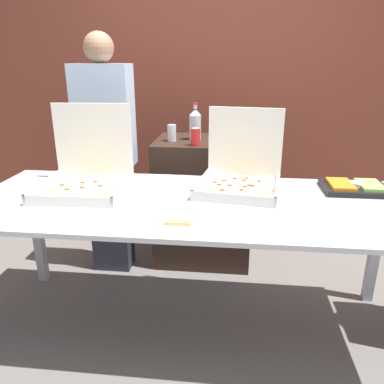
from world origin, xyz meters
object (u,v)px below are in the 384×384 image
at_px(veggie_tray, 355,187).
at_px(soda_bottle, 195,124).
at_px(pizza_box_far_left, 86,175).
at_px(soda_can_colored, 195,137).
at_px(paper_plate_front_right, 180,218).
at_px(person_guest_cap, 107,154).
at_px(pizza_box_near_right, 240,175).
at_px(soda_can_silver, 172,133).

relative_size(veggie_tray, soda_bottle, 1.33).
distance_m(pizza_box_far_left, veggie_tray, 1.58).
bearing_deg(soda_can_colored, paper_plate_front_right, -88.48).
relative_size(soda_can_colored, person_guest_cap, 0.07).
distance_m(pizza_box_near_right, pizza_box_far_left, 0.91).
height_order(pizza_box_near_right, person_guest_cap, person_guest_cap).
distance_m(pizza_box_near_right, soda_can_colored, 0.58).
xyz_separation_m(pizza_box_far_left, soda_bottle, (0.57, 0.80, 0.18)).
xyz_separation_m(pizza_box_near_right, soda_bottle, (-0.34, 0.69, 0.19)).
bearing_deg(soda_can_silver, pizza_box_near_right, -50.55).
bearing_deg(soda_can_colored, soda_can_silver, 144.88).
distance_m(veggie_tray, person_guest_cap, 1.68).
bearing_deg(paper_plate_front_right, soda_can_silver, 100.94).
distance_m(veggie_tray, soda_can_colored, 1.10).
relative_size(pizza_box_near_right, soda_can_silver, 4.30).
relative_size(pizza_box_near_right, paper_plate_front_right, 2.27).
distance_m(paper_plate_front_right, person_guest_cap, 1.17).
bearing_deg(soda_bottle, soda_can_silver, -155.29).
relative_size(veggie_tray, person_guest_cap, 0.21).
distance_m(veggie_tray, soda_can_silver, 1.33).
distance_m(pizza_box_near_right, veggie_tray, 0.67).
distance_m(pizza_box_near_right, soda_bottle, 0.79).
bearing_deg(soda_bottle, pizza_box_near_right, -63.99).
bearing_deg(veggie_tray, soda_can_silver, 153.18).
height_order(pizza_box_far_left, soda_can_silver, pizza_box_far_left).
bearing_deg(person_guest_cap, soda_can_colored, -176.98).
height_order(veggie_tray, soda_can_colored, soda_can_colored).
xyz_separation_m(paper_plate_front_right, veggie_tray, (0.95, 0.53, 0.01)).
bearing_deg(soda_can_colored, pizza_box_far_left, -135.26).
bearing_deg(veggie_tray, paper_plate_front_right, -150.79).
height_order(veggie_tray, person_guest_cap, person_guest_cap).
bearing_deg(pizza_box_far_left, soda_can_colored, 42.32).
bearing_deg(pizza_box_near_right, soda_can_silver, 137.81).
xyz_separation_m(paper_plate_front_right, soda_bottle, (-0.05, 1.20, 0.26)).
bearing_deg(soda_can_colored, soda_bottle, 96.46).
xyz_separation_m(veggie_tray, soda_can_colored, (-0.98, 0.46, 0.19)).
xyz_separation_m(soda_bottle, soda_can_silver, (-0.17, -0.08, -0.06)).
relative_size(pizza_box_far_left, person_guest_cap, 0.30).
bearing_deg(person_guest_cap, soda_can_silver, -159.61).
height_order(pizza_box_far_left, soda_bottle, pizza_box_far_left).
xyz_separation_m(pizza_box_far_left, soda_can_colored, (0.59, 0.58, 0.13)).
distance_m(paper_plate_front_right, soda_bottle, 1.23).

